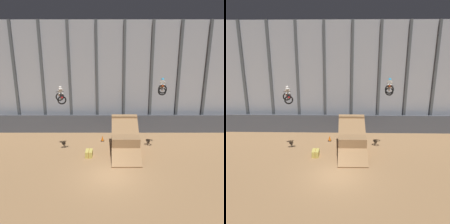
{
  "view_description": "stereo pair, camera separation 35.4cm",
  "coord_description": "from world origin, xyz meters",
  "views": [
    {
      "loc": [
        0.17,
        -14.45,
        8.87
      ],
      "look_at": [
        0.08,
        4.92,
        3.59
      ],
      "focal_mm": 35.0,
      "sensor_mm": 36.0,
      "label": 1
    },
    {
      "loc": [
        0.52,
        -14.44,
        8.87
      ],
      "look_at": [
        0.08,
        4.92,
        3.59
      ],
      "focal_mm": 35.0,
      "sensor_mm": 36.0,
      "label": 2
    }
  ],
  "objects": [
    {
      "name": "hay_bale_trackside",
      "position": [
        -1.86,
        3.16,
        0.28
      ],
      "size": [
        0.6,
        0.91,
        0.57
      ],
      "rotation": [
        0.0,
        0.0,
        1.57
      ],
      "color": "#CCB751",
      "rests_on": "ground_plane"
    },
    {
      "name": "traffic_cone_near_ramp",
      "position": [
        -0.82,
        6.63,
        0.28
      ],
      "size": [
        0.36,
        0.36,
        0.58
      ],
      "color": "black",
      "rests_on": "ground_plane"
    },
    {
      "name": "ground_plane",
      "position": [
        0.0,
        0.0,
        0.0
      ],
      "size": [
        60.0,
        60.0,
        0.0
      ],
      "primitive_type": "plane",
      "color": "#9E754C"
    },
    {
      "name": "rider_bike_left_air",
      "position": [
        -4.19,
        3.75,
        5.33
      ],
      "size": [
        1.21,
        1.79,
        1.45
      ],
      "rotation": [
        0.01,
        0.0,
        0.35
      ],
      "color": "black"
    },
    {
      "name": "arena_back_wall",
      "position": [
        -0.0,
        10.19,
        6.12
      ],
      "size": [
        32.0,
        0.4,
        12.24
      ],
      "color": "#A3A8B2",
      "rests_on": "ground_plane"
    },
    {
      "name": "lower_barrier",
      "position": [
        0.0,
        9.14,
        1.04
      ],
      "size": [
        31.36,
        0.2,
        2.07
      ],
      "color": "#474C56",
      "rests_on": "ground_plane"
    },
    {
      "name": "dirt_ramp",
      "position": [
        1.37,
        4.5,
        1.07
      ],
      "size": [
        2.47,
        4.98,
        3.14
      ],
      "color": "#966F48",
      "rests_on": "ground_plane"
    },
    {
      "name": "rider_bike_right_air",
      "position": [
        4.48,
        4.07,
        5.98
      ],
      "size": [
        1.06,
        1.77,
        1.62
      ],
      "rotation": [
        -0.29,
        0.0,
        -0.21
      ],
      "color": "black"
    }
  ]
}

